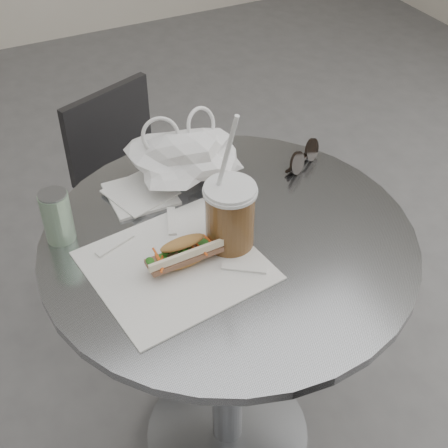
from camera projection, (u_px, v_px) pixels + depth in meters
name	position (u px, v px, depth m)	size (l,w,h in m)	color
cafe_table	(228.00, 326.00, 1.43)	(0.76, 0.76, 0.74)	slate
chair_far	(148.00, 221.00, 1.94)	(0.40, 0.42, 0.72)	#29292C
sandwich_paper	(176.00, 265.00, 1.19)	(0.31, 0.29, 0.00)	white
banh_mi	(184.00, 253.00, 1.17)	(0.18, 0.08, 0.06)	#AE7441
iced_coffee	(230.00, 215.00, 1.19)	(0.10, 0.10, 0.30)	brown
sunglasses	(303.00, 158.00, 1.43)	(0.12, 0.08, 0.05)	black
plastic_bag	(186.00, 159.00, 1.36)	(0.23, 0.18, 0.12)	white
napkin_stack	(141.00, 193.00, 1.35)	(0.16, 0.16, 0.01)	white
drink_can	(57.00, 216.00, 1.22)	(0.06, 0.06, 0.11)	#56945E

